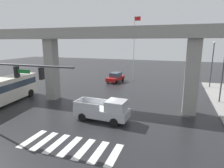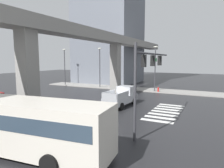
{
  "view_description": "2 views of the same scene",
  "coord_description": "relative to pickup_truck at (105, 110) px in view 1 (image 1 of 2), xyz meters",
  "views": [
    {
      "loc": [
        6.81,
        -16.72,
        7.26
      ],
      "look_at": [
        0.84,
        0.5,
        3.19
      ],
      "focal_mm": 30.61,
      "sensor_mm": 36.0,
      "label": 1
    },
    {
      "loc": [
        -19.72,
        -10.25,
        5.18
      ],
      "look_at": [
        -0.17,
        -0.29,
        2.49
      ],
      "focal_mm": 32.27,
      "sensor_mm": 36.0,
      "label": 2
    }
  ],
  "objects": [
    {
      "name": "city_bus",
      "position": [
        -13.17,
        0.36,
        0.73
      ],
      "size": [
        3.8,
        11.02,
        2.99
      ],
      "color": "beige",
      "rests_on": "ground"
    },
    {
      "name": "flagpole",
      "position": [
        -1.74,
        19.77,
        5.73
      ],
      "size": [
        1.16,
        0.12,
        11.77
      ],
      "color": "silver",
      "rests_on": "ground"
    },
    {
      "name": "street_lamp_far_north",
      "position": [
        11.16,
        17.54,
        3.57
      ],
      "size": [
        0.44,
        0.7,
        7.24
      ],
      "color": "#38383D",
      "rests_on": "ground"
    },
    {
      "name": "crosswalk_stripes",
      "position": [
        -0.68,
        -5.04,
        -0.98
      ],
      "size": [
        7.15,
        2.8,
        0.01
      ],
      "color": "silver",
      "rests_on": "ground"
    },
    {
      "name": "ground_plane",
      "position": [
        -0.68,
        1.09,
        -0.99
      ],
      "size": [
        120.0,
        120.0,
        0.0
      ],
      "primitive_type": "plane",
      "color": "#232326"
    },
    {
      "name": "street_lamp_mid_block",
      "position": [
        11.16,
        9.42,
        3.57
      ],
      "size": [
        0.44,
        0.7,
        7.24
      ],
      "color": "#38383D",
      "rests_on": "ground"
    },
    {
      "name": "pickup_truck",
      "position": [
        0.0,
        0.0,
        0.0
      ],
      "size": [
        5.19,
        2.27,
        2.08
      ],
      "color": "#A8AAAF",
      "rests_on": "ground"
    },
    {
      "name": "elevated_overpass",
      "position": [
        -0.68,
        4.47,
        6.57
      ],
      "size": [
        58.91,
        2.23,
        8.77
      ],
      "color": "gray",
      "rests_on": "ground"
    },
    {
      "name": "traffic_signal_mast",
      "position": [
        -6.14,
        -4.85,
        3.57
      ],
      "size": [
        8.69,
        0.32,
        6.2
      ],
      "color": "#38383D",
      "rests_on": "ground"
    },
    {
      "name": "sedan_red",
      "position": [
        -4.51,
        17.03,
        -0.14
      ],
      "size": [
        2.46,
        4.52,
        1.72
      ],
      "color": "red",
      "rests_on": "ground"
    }
  ]
}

